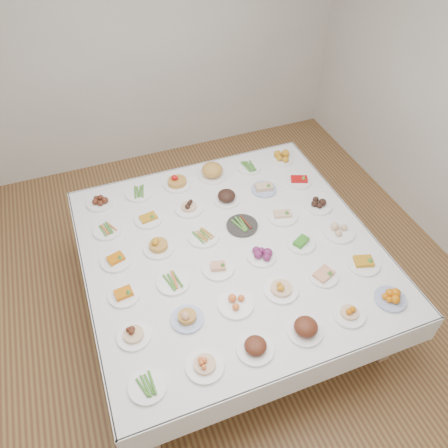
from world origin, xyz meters
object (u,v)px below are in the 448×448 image
object	(u,v)px
dish_0	(147,386)
dish_18	(116,259)
dish_35	(281,157)
display_table	(230,252)

from	to	relation	value
dish_0	dish_18	xyz separation A→B (m)	(0.02, 1.10, 0.01)
dish_18	dish_35	xyz separation A→B (m)	(1.81, 0.73, 0.01)
display_table	dish_18	bearing A→B (deg)	168.71
display_table	dish_18	size ratio (longest dim) A/B	9.64
display_table	dish_18	distance (m)	0.93
dish_0	dish_35	world-z (taller)	dish_35
display_table	dish_35	size ratio (longest dim) A/B	10.03
dish_18	dish_35	bearing A→B (deg)	22.09
display_table	dish_0	bearing A→B (deg)	-135.05
dish_35	dish_0	bearing A→B (deg)	-134.92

